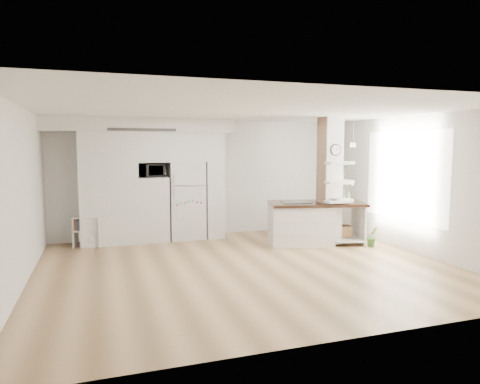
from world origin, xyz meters
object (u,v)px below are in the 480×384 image
at_px(kitchen_island, 306,222).
at_px(floor_plant_a, 372,236).
at_px(refrigerator, 186,200).
at_px(bookshelf, 89,233).

bearing_deg(kitchen_island, floor_plant_a, -16.94).
height_order(refrigerator, floor_plant_a, refrigerator).
relative_size(refrigerator, floor_plant_a, 4.01).
height_order(bookshelf, floor_plant_a, bookshelf).
height_order(refrigerator, bookshelf, refrigerator).
distance_m(refrigerator, floor_plant_a, 4.13).
xyz_separation_m(bookshelf, floor_plant_a, (5.63, -1.87, -0.07)).
xyz_separation_m(refrigerator, kitchen_island, (2.34, -1.36, -0.40)).
xyz_separation_m(refrigerator, bookshelf, (-2.11, -0.19, -0.59)).
bearing_deg(refrigerator, kitchen_island, -30.11).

